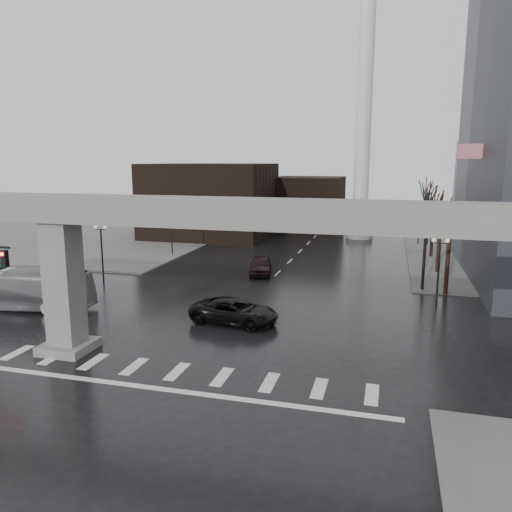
# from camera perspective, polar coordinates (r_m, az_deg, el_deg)

# --- Properties ---
(ground) EXTENTS (160.00, 160.00, 0.00)m
(ground) POSITION_cam_1_polar(r_m,az_deg,el_deg) (26.97, -8.12, -12.11)
(ground) COLOR black
(ground) RESTS_ON ground
(sidewalk_nw) EXTENTS (28.00, 36.00, 0.15)m
(sidewalk_nw) POSITION_cam_1_polar(r_m,az_deg,el_deg) (69.68, -16.18, 1.89)
(sidewalk_nw) COLOR slate
(sidewalk_nw) RESTS_ON ground
(elevated_guideway) EXTENTS (48.00, 2.60, 8.70)m
(elevated_guideway) POSITION_cam_1_polar(r_m,az_deg,el_deg) (24.62, -5.84, 2.41)
(elevated_guideway) COLOR gray
(elevated_guideway) RESTS_ON ground
(building_far_left) EXTENTS (16.00, 14.00, 10.00)m
(building_far_left) POSITION_cam_1_polar(r_m,az_deg,el_deg) (69.26, -5.21, 6.33)
(building_far_left) COLOR black
(building_far_left) RESTS_ON ground
(building_far_mid) EXTENTS (10.00, 10.00, 8.00)m
(building_far_mid) POSITION_cam_1_polar(r_m,az_deg,el_deg) (75.97, 6.04, 5.96)
(building_far_mid) COLOR black
(building_far_mid) RESTS_ON ground
(smokestack) EXTENTS (3.60, 3.60, 30.00)m
(smokestack) POSITION_cam_1_polar(r_m,az_deg,el_deg) (68.90, 12.13, 13.06)
(smokestack) COLOR white
(smokestack) RESTS_ON ground
(signal_mast_arm) EXTENTS (12.12, 0.43, 8.00)m
(signal_mast_arm) POSITION_cam_1_polar(r_m,az_deg,el_deg) (41.80, 13.70, 4.20)
(signal_mast_arm) COLOR black
(signal_mast_arm) RESTS_ON ground
(flagpole_assembly) EXTENTS (2.06, 0.12, 12.00)m
(flagpole_assembly) POSITION_cam_1_polar(r_m,az_deg,el_deg) (45.14, 21.98, 6.37)
(flagpole_assembly) COLOR silver
(flagpole_assembly) RESTS_ON ground
(lamp_right_0) EXTENTS (1.22, 0.32, 5.11)m
(lamp_right_0) POSITION_cam_1_polar(r_m,az_deg,el_deg) (37.56, 20.20, -0.54)
(lamp_right_0) COLOR black
(lamp_right_0) RESTS_ON ground
(lamp_right_1) EXTENTS (1.22, 0.32, 5.11)m
(lamp_right_1) POSITION_cam_1_polar(r_m,az_deg,el_deg) (51.33, 18.92, 2.47)
(lamp_right_1) COLOR black
(lamp_right_1) RESTS_ON ground
(lamp_right_2) EXTENTS (1.22, 0.32, 5.11)m
(lamp_right_2) POSITION_cam_1_polar(r_m,az_deg,el_deg) (65.20, 18.18, 4.20)
(lamp_right_2) COLOR black
(lamp_right_2) RESTS_ON ground
(lamp_left_0) EXTENTS (1.22, 0.32, 5.11)m
(lamp_left_0) POSITION_cam_1_polar(r_m,az_deg,el_deg) (44.18, -17.24, 1.28)
(lamp_left_0) COLOR black
(lamp_left_0) RESTS_ON ground
(lamp_left_1) EXTENTS (1.22, 0.32, 5.11)m
(lamp_left_1) POSITION_cam_1_polar(r_m,az_deg,el_deg) (56.36, -9.65, 3.61)
(lamp_left_1) COLOR black
(lamp_left_1) RESTS_ON ground
(lamp_left_2) EXTENTS (1.22, 0.32, 5.11)m
(lamp_left_2) POSITION_cam_1_polar(r_m,az_deg,el_deg) (69.23, -4.80, 5.07)
(lamp_left_2) COLOR black
(lamp_left_2) RESTS_ON ground
(tree_right_0) EXTENTS (1.09, 1.58, 7.50)m
(tree_right_0) POSITION_cam_1_polar(r_m,az_deg,el_deg) (41.71, 21.10, -0.47)
(tree_right_0) COLOR black
(tree_right_0) RESTS_ON ground
(tree_right_1) EXTENTS (1.09, 1.61, 7.67)m
(tree_right_1) POSITION_cam_1_polar(r_m,az_deg,el_deg) (49.55, 20.20, 1.37)
(tree_right_1) COLOR black
(tree_right_1) RESTS_ON ground
(tree_right_2) EXTENTS (1.10, 1.63, 7.85)m
(tree_right_2) POSITION_cam_1_polar(r_m,az_deg,el_deg) (57.43, 19.55, 2.71)
(tree_right_2) COLOR black
(tree_right_2) RESTS_ON ground
(tree_right_3) EXTENTS (1.11, 1.66, 8.02)m
(tree_right_3) POSITION_cam_1_polar(r_m,az_deg,el_deg) (65.34, 19.06, 3.72)
(tree_right_3) COLOR black
(tree_right_3) RESTS_ON ground
(tree_right_4) EXTENTS (1.12, 1.69, 8.19)m
(tree_right_4) POSITION_cam_1_polar(r_m,az_deg,el_deg) (73.27, 18.67, 4.51)
(tree_right_4) COLOR black
(tree_right_4) RESTS_ON ground
(pickup_truck) EXTENTS (6.08, 3.35, 1.61)m
(pickup_truck) POSITION_cam_1_polar(r_m,az_deg,el_deg) (32.70, -2.48, -6.33)
(pickup_truck) COLOR black
(pickup_truck) RESTS_ON ground
(city_bus) EXTENTS (10.83, 3.36, 2.97)m
(city_bus) POSITION_cam_1_polar(r_m,az_deg,el_deg) (39.48, -25.42, -3.36)
(city_bus) COLOR #959699
(city_bus) RESTS_ON ground
(far_car) EXTENTS (2.86, 5.12, 1.65)m
(far_car) POSITION_cam_1_polar(r_m,az_deg,el_deg) (46.55, 0.53, -1.07)
(far_car) COLOR black
(far_car) RESTS_ON ground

